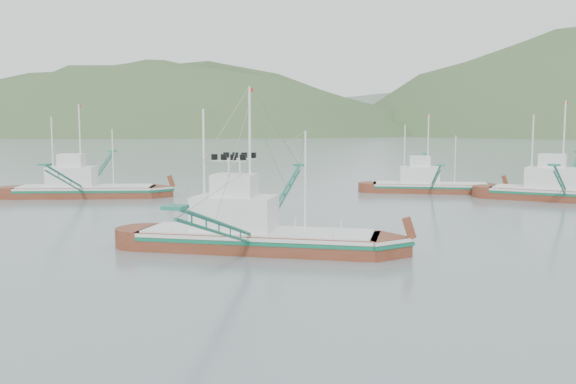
% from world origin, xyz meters
% --- Properties ---
extents(ground, '(1200.00, 1200.00, 0.00)m').
position_xyz_m(ground, '(0.00, 0.00, 0.00)').
color(ground, slate).
rests_on(ground, ground).
extents(main_boat, '(14.58, 26.23, 10.61)m').
position_xyz_m(main_boat, '(-1.20, 2.26, 1.52)').
color(main_boat, '#622814').
rests_on(main_boat, ground).
extents(bg_boat_right, '(14.93, 25.68, 10.58)m').
position_xyz_m(bg_boat_right, '(21.55, 33.15, 1.94)').
color(bg_boat_right, '#622814').
rests_on(bg_boat_right, ground).
extents(bg_boat_left, '(14.56, 24.88, 10.32)m').
position_xyz_m(bg_boat_left, '(-26.21, 24.64, 1.96)').
color(bg_boat_left, '#622814').
rests_on(bg_boat_left, ground).
extents(bg_boat_far, '(12.89, 22.84, 9.26)m').
position_xyz_m(bg_boat_far, '(8.31, 37.74, 1.29)').
color(bg_boat_far, '#622814').
rests_on(bg_boat_far, ground).
extents(headland_left, '(448.00, 308.00, 210.00)m').
position_xyz_m(headland_left, '(-180.00, 360.00, 0.00)').
color(headland_left, '#38552B').
rests_on(headland_left, ground).
extents(ridge_distant, '(960.00, 400.00, 240.00)m').
position_xyz_m(ridge_distant, '(30.00, 560.00, 0.00)').
color(ridge_distant, slate).
rests_on(ridge_distant, ground).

